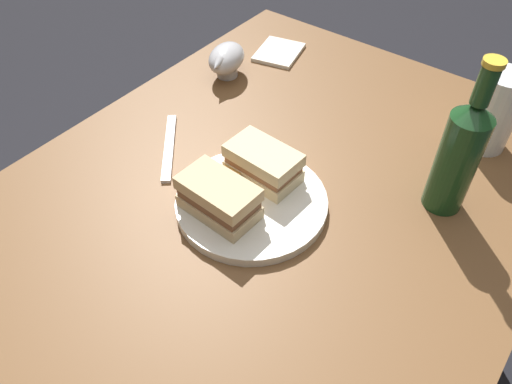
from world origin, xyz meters
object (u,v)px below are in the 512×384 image
at_px(plate, 252,202).
at_px(sandwich_half_right, 219,198).
at_px(gravy_boat, 226,59).
at_px(napkin, 279,52).
at_px(sandwich_half_left, 263,163).
at_px(cider_bottle, 459,154).
at_px(fork, 169,147).
at_px(pint_glass, 493,116).

xyz_separation_m(plate, sandwich_half_right, (-0.05, 0.02, 0.04)).
distance_m(gravy_boat, napkin, 0.15).
relative_size(plate, napkin, 2.20).
bearing_deg(gravy_boat, napkin, -13.85).
bearing_deg(napkin, sandwich_half_left, -148.03).
height_order(sandwich_half_right, cider_bottle, cider_bottle).
bearing_deg(sandwich_half_right, fork, 68.33).
bearing_deg(sandwich_half_left, gravy_boat, 50.10).
height_order(pint_glass, fork, pint_glass).
relative_size(sandwich_half_right, gravy_boat, 1.01).
distance_m(pint_glass, cider_bottle, 0.19).
relative_size(sandwich_half_right, pint_glass, 0.86).
bearing_deg(sandwich_half_right, pint_glass, -31.38).
relative_size(gravy_boat, cider_bottle, 0.47).
distance_m(plate, napkin, 0.47).
bearing_deg(sandwich_half_left, cider_bottle, -61.56).
relative_size(sandwich_half_left, pint_glass, 0.84).
distance_m(plate, fork, 0.21).
bearing_deg(cider_bottle, gravy_boat, 81.49).
height_order(plate, sandwich_half_left, sandwich_half_left).
xyz_separation_m(cider_bottle, fork, (-0.17, 0.44, -0.10)).
bearing_deg(fork, napkin, -35.57).
height_order(sandwich_half_left, cider_bottle, cider_bottle).
xyz_separation_m(gravy_boat, napkin, (0.14, -0.03, -0.04)).
xyz_separation_m(pint_glass, napkin, (0.03, 0.48, -0.06)).
height_order(sandwich_half_right, gravy_boat, sandwich_half_right).
xyz_separation_m(sandwich_half_right, cider_bottle, (0.24, -0.26, 0.06)).
bearing_deg(sandwich_half_left, napkin, 31.97).
bearing_deg(plate, sandwich_half_right, 155.61).
distance_m(cider_bottle, napkin, 0.53).
bearing_deg(sandwich_half_right, cider_bottle, -47.20).
relative_size(cider_bottle, napkin, 2.36).
bearing_deg(napkin, cider_bottle, -114.52).
distance_m(sandwich_half_left, sandwich_half_right, 0.10).
relative_size(sandwich_half_right, fork, 0.69).
distance_m(plate, pint_glass, 0.45).
bearing_deg(cider_bottle, sandwich_half_left, 118.44).
distance_m(sandwich_half_left, cider_bottle, 0.30).
bearing_deg(fork, gravy_boat, -24.93).
bearing_deg(fork, cider_bottle, -109.71).
height_order(plate, fork, plate).
bearing_deg(cider_bottle, fork, 111.00).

